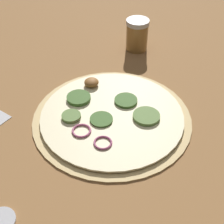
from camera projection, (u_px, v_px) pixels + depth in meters
name	position (u px, v px, depth m)	size (l,w,h in m)	color
ground_plane	(112.00, 118.00, 0.65)	(3.00, 3.00, 0.00)	olive
pizza	(111.00, 115.00, 0.65)	(0.33, 0.33, 0.03)	#D6B77A
spice_jar	(137.00, 35.00, 0.84)	(0.06, 0.06, 0.08)	olive
loose_cap	(0.00, 220.00, 0.47)	(0.05, 0.05, 0.01)	#B2B2B7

